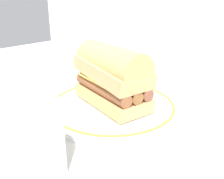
# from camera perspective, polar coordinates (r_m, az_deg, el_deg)

# --- Properties ---
(ground_plane) EXTENTS (1.50, 1.50, 0.00)m
(ground_plane) POSITION_cam_1_polar(r_m,az_deg,el_deg) (0.56, -0.17, -3.56)
(ground_plane) COLOR beige
(plate) EXTENTS (0.28, 0.28, 0.01)m
(plate) POSITION_cam_1_polar(r_m,az_deg,el_deg) (0.54, 0.00, -3.70)
(plate) COLOR white
(plate) RESTS_ON ground_plane
(sausage_sandwich) EXTENTS (0.19, 0.12, 0.12)m
(sausage_sandwich) POSITION_cam_1_polar(r_m,az_deg,el_deg) (0.51, 0.00, 3.25)
(sausage_sandwich) COLOR tan
(sausage_sandwich) RESTS_ON plate
(drinking_glass) EXTENTS (0.06, 0.06, 0.11)m
(drinking_glass) POSITION_cam_1_polar(r_m,az_deg,el_deg) (0.35, -15.57, -12.42)
(drinking_glass) COLOR silver
(drinking_glass) RESTS_ON ground_plane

